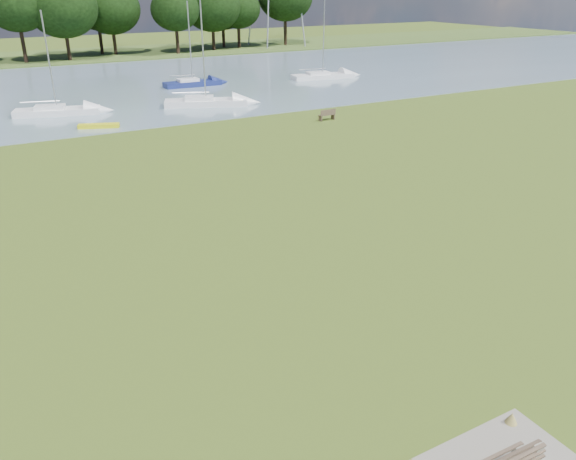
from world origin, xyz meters
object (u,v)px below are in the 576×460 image
sailboat_3 (192,81)px  sailboat_4 (322,74)px  riverbank_bench (327,115)px  sailboat_6 (205,100)px  kayak (99,126)px  sailboat_0 (56,109)px

sailboat_3 → sailboat_4: sailboat_4 is taller
riverbank_bench → sailboat_3: 20.68m
sailboat_4 → sailboat_6: (-17.36, -8.10, 0.02)m
sailboat_3 → sailboat_6: (-2.55, -10.30, -0.01)m
riverbank_bench → kayak: (-16.51, 6.05, -0.24)m
kayak → sailboat_4: sailboat_4 is taller
riverbank_bench → sailboat_4: sailboat_4 is taller
sailboat_0 → sailboat_4: sailboat_4 is taller
sailboat_0 → sailboat_4: bearing=26.6°
sailboat_3 → sailboat_4: bearing=-8.5°
sailboat_0 → riverbank_bench: bearing=-18.1°
riverbank_bench → sailboat_4: (10.91, 18.10, 0.08)m
kayak → sailboat_4: size_ratio=0.29×
riverbank_bench → kayak: size_ratio=0.48×
sailboat_0 → sailboat_4: (29.49, 5.61, 0.02)m
sailboat_0 → sailboat_3: size_ratio=0.97×
sailboat_0 → sailboat_6: 12.38m
sailboat_4 → sailboat_6: sailboat_4 is taller
riverbank_bench → sailboat_0: 22.39m
sailboat_6 → sailboat_4: bearing=46.5°
kayak → sailboat_0: sailboat_0 is taller
riverbank_bench → sailboat_4: bearing=56.2°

